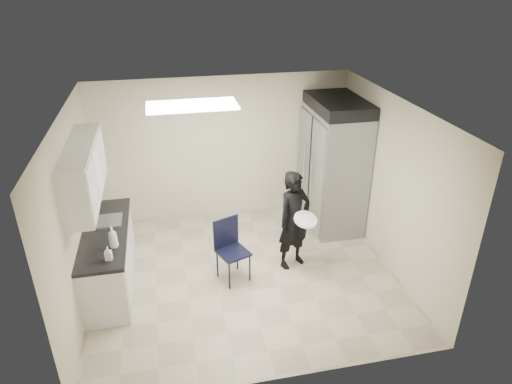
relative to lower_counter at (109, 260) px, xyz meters
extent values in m
plane|color=#B4A78D|center=(1.95, -0.20, -0.43)|extent=(4.50, 4.50, 0.00)
plane|color=silver|center=(1.95, -0.20, 2.17)|extent=(4.50, 4.50, 0.00)
plane|color=beige|center=(1.95, 1.80, 0.87)|extent=(4.50, 0.00, 4.50)
plane|color=beige|center=(-0.30, -0.20, 0.87)|extent=(0.00, 4.00, 4.00)
plane|color=beige|center=(4.20, -0.20, 0.87)|extent=(0.00, 4.00, 4.00)
cube|color=white|center=(1.35, 0.20, 2.14)|extent=(1.20, 0.60, 0.02)
cube|color=silver|center=(0.00, 0.00, 0.00)|extent=(0.60, 1.90, 0.86)
cube|color=black|center=(0.00, 0.00, 0.46)|extent=(0.64, 1.95, 0.05)
cube|color=gray|center=(0.02, 0.25, 0.44)|extent=(0.42, 0.40, 0.14)
cylinder|color=silver|center=(-0.18, 0.25, 0.59)|extent=(0.02, 0.02, 0.24)
cube|color=silver|center=(-0.13, 0.00, 1.40)|extent=(0.35, 1.80, 0.75)
cube|color=black|center=(-0.19, 1.15, 1.19)|extent=(0.22, 0.30, 0.35)
cube|color=yellow|center=(-0.29, -0.10, 0.79)|extent=(0.00, 0.12, 0.07)
cube|color=yellow|center=(-0.29, 0.10, 0.75)|extent=(0.00, 0.12, 0.07)
cube|color=gray|center=(3.78, 1.07, 0.62)|extent=(0.80, 1.35, 2.10)
cube|color=black|center=(3.78, 1.07, 1.77)|extent=(0.80, 1.35, 0.20)
cube|color=black|center=(1.78, -0.25, 0.04)|extent=(0.54, 0.54, 0.93)
imported|color=black|center=(2.75, -0.06, 0.36)|extent=(0.69, 0.59, 1.58)
cylinder|color=white|center=(2.85, -0.29, 0.49)|extent=(0.46, 0.46, 0.04)
imported|color=silver|center=(0.17, -0.44, 0.63)|extent=(0.13, 0.13, 0.31)
imported|color=#A3A5AE|center=(0.12, -0.72, 0.57)|extent=(0.09, 0.09, 0.18)
camera|label=1|loc=(0.95, -5.77, 3.82)|focal=32.00mm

